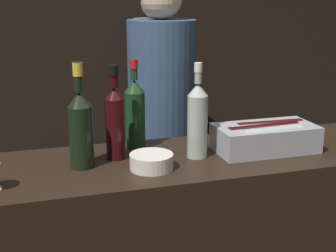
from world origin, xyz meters
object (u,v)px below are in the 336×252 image
ice_bin_with_bottles (266,136)px  red_wine_bottle_burgundy (135,112)px  red_wine_bottle_black_foil (115,120)px  person_in_hoodie (156,91)px  white_wine_bottle (197,119)px  champagne_bottle (81,127)px  bowl_white (151,161)px  person_blond_tee (162,125)px

ice_bin_with_bottles → red_wine_bottle_burgundy: 0.53m
red_wine_bottle_black_foil → person_in_hoodie: (0.61, 1.67, -0.26)m
white_wine_bottle → person_in_hoodie: size_ratio=0.21×
champagne_bottle → person_in_hoodie: bearing=66.8°
bowl_white → person_in_hoodie: bearing=74.3°
white_wine_bottle → bowl_white: bearing=-159.5°
bowl_white → white_wine_bottle: size_ratio=0.43×
ice_bin_with_bottles → red_wine_bottle_black_foil: size_ratio=1.12×
red_wine_bottle_black_foil → ice_bin_with_bottles: bearing=-7.5°
ice_bin_with_bottles → bowl_white: size_ratio=2.54×
red_wine_bottle_burgundy → bowl_white: bearing=-90.0°
ice_bin_with_bottles → person_in_hoodie: size_ratio=0.23×
red_wine_bottle_black_foil → champagne_bottle: (-0.13, -0.06, -0.00)m
person_blond_tee → person_in_hoodie: bearing=-156.2°
bowl_white → person_in_hoodie: 1.89m
bowl_white → red_wine_bottle_burgundy: size_ratio=0.44×
ice_bin_with_bottles → white_wine_bottle: (-0.29, 0.01, 0.09)m
champagne_bottle → person_blond_tee: (0.51, 0.75, -0.24)m
red_wine_bottle_burgundy → person_blond_tee: person_blond_tee is taller
white_wine_bottle → champagne_bottle: champagne_bottle is taller
champagne_bottle → person_in_hoodie: 1.90m
ice_bin_with_bottles → person_blond_tee: bearing=105.1°
red_wine_bottle_black_foil → red_wine_bottle_burgundy: bearing=48.9°
ice_bin_with_bottles → champagne_bottle: champagne_bottle is taller
bowl_white → red_wine_bottle_black_foil: (-0.10, 0.14, 0.12)m
white_wine_bottle → red_wine_bottle_burgundy: (-0.20, 0.19, -0.00)m
red_wine_bottle_burgundy → person_blond_tee: size_ratio=0.20×
red_wine_bottle_black_foil → person_blond_tee: bearing=61.5°
red_wine_bottle_black_foil → person_in_hoodie: person_in_hoodie is taller
ice_bin_with_bottles → person_in_hoodie: person_in_hoodie is taller
red_wine_bottle_burgundy → champagne_bottle: champagne_bottle is taller
bowl_white → red_wine_bottle_burgundy: (0.00, 0.26, 0.12)m
ice_bin_with_bottles → bowl_white: bearing=-172.1°
ice_bin_with_bottles → white_wine_bottle: 0.30m
white_wine_bottle → red_wine_bottle_burgundy: bearing=136.9°
person_blond_tee → bowl_white: bearing=18.9°
ice_bin_with_bottles → bowl_white: ice_bin_with_bottles is taller
bowl_white → person_blond_tee: (0.28, 0.84, -0.12)m
bowl_white → ice_bin_with_bottles: bearing=7.9°
red_wine_bottle_burgundy → ice_bin_with_bottles: bearing=-21.7°
bowl_white → white_wine_bottle: bearing=20.5°
white_wine_bottle → champagne_bottle: (-0.43, 0.01, -0.00)m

